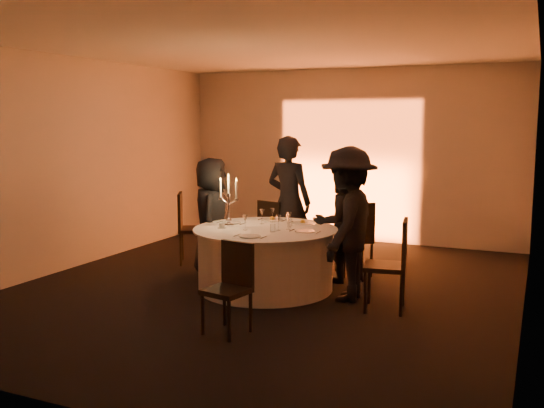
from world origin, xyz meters
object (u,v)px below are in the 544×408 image
at_px(chair_back_left, 274,229).
at_px(chair_front, 231,282).
at_px(banquet_table, 265,259).
at_px(guest_back_right, 340,223).
at_px(guest_left, 212,216).
at_px(coffee_cup, 222,226).
at_px(guest_right, 348,224).
at_px(chair_right, 393,259).
at_px(chair_left, 189,223).
at_px(guest_back_left, 289,202).
at_px(candelabra, 229,208).
at_px(chair_back_right, 356,234).

distance_m(chair_back_left, chair_front, 2.88).
bearing_deg(banquet_table, guest_back_right, 45.01).
bearing_deg(chair_front, chair_back_left, 116.79).
xyz_separation_m(chair_back_left, guest_left, (-0.57, -0.83, 0.27)).
xyz_separation_m(banquet_table, coffee_cup, (-0.50, -0.21, 0.42)).
bearing_deg(chair_front, guest_right, 76.04).
relative_size(chair_right, guest_left, 0.64).
distance_m(chair_left, guest_back_left, 1.53).
bearing_deg(chair_left, guest_back_right, -120.03).
height_order(chair_back_left, candelabra, candelabra).
bearing_deg(candelabra, chair_back_right, 39.87).
distance_m(chair_back_left, guest_back_left, 0.47).
relative_size(chair_back_left, guest_back_left, 0.50).
bearing_deg(guest_back_right, guest_left, -33.69).
height_order(guest_back_left, guest_back_right, guest_back_left).
relative_size(chair_back_right, chair_front, 1.13).
distance_m(chair_back_left, coffee_cup, 1.46).
xyz_separation_m(chair_right, guest_back_left, (-1.85, 1.46, 0.36)).
height_order(chair_front, guest_back_right, guest_back_right).
distance_m(chair_right, candelabra, 2.21).
height_order(chair_left, candelabra, candelabra).
bearing_deg(chair_left, candelabra, -155.27).
height_order(chair_back_left, chair_front, chair_back_left).
bearing_deg(guest_right, candelabra, -90.53).
height_order(chair_left, guest_right, guest_right).
bearing_deg(chair_back_left, guest_back_right, 174.84).
bearing_deg(banquet_table, chair_back_left, 109.28).
relative_size(chair_right, guest_back_right, 0.66).
bearing_deg(guest_right, coffee_cup, -84.15).
distance_m(chair_front, coffee_cup, 1.62).
height_order(chair_left, chair_back_left, chair_left).
distance_m(guest_left, guest_back_left, 1.16).
distance_m(chair_left, coffee_cup, 1.52).
bearing_deg(banquet_table, coffee_cup, -156.80).
bearing_deg(candelabra, coffee_cup, -90.58).
distance_m(chair_left, chair_right, 3.43).
distance_m(guest_back_left, guest_back_right, 1.06).
xyz_separation_m(chair_front, coffee_cup, (-0.84, 1.35, 0.30)).
distance_m(chair_back_left, guest_right, 1.98).
bearing_deg(guest_back_left, guest_right, 144.22).
xyz_separation_m(chair_front, candelabra, (-0.84, 1.52, 0.50)).
relative_size(guest_back_right, coffee_cup, 14.16).
bearing_deg(chair_front, chair_right, 56.52).
bearing_deg(chair_back_left, chair_right, 162.45).
relative_size(chair_left, guest_back_right, 0.67).
height_order(guest_left, guest_right, guest_right).
bearing_deg(guest_left, chair_front, -167.22).
bearing_deg(chair_back_left, guest_right, 157.71).
distance_m(banquet_table, chair_back_right, 1.39).
bearing_deg(candelabra, guest_back_left, 76.36).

